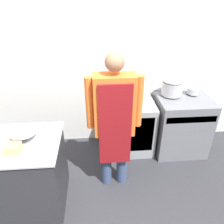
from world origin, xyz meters
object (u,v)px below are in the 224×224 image
at_px(person_cook, 114,118).
at_px(mixing_bowl, 24,136).
at_px(sauce_pot, 193,91).
at_px(plastic_tub, 13,148).
at_px(stove, 180,124).
at_px(fridge_unit, 130,127).
at_px(stock_pot, 172,87).

height_order(person_cook, mixing_bowl, person_cook).
bearing_deg(person_cook, sauce_pot, 30.90).
xyz_separation_m(person_cook, plastic_tub, (-1.07, -0.36, -0.08)).
distance_m(stove, mixing_bowl, 2.32).
bearing_deg(stove, mixing_bowl, -159.17).
distance_m(mixing_bowl, plastic_tub, 0.21).
relative_size(fridge_unit, stock_pot, 2.78).
bearing_deg(stock_pot, plastic_tub, -150.76).
xyz_separation_m(plastic_tub, stock_pot, (2.00, 1.12, 0.12)).
distance_m(stock_pot, sauce_pot, 0.34).
bearing_deg(stove, person_cook, -150.00).
bearing_deg(fridge_unit, stove, -4.32).
distance_m(plastic_tub, sauce_pot, 2.59).
relative_size(fridge_unit, person_cook, 0.47).
bearing_deg(stock_pot, stove, -33.62).
relative_size(stove, person_cook, 0.52).
height_order(mixing_bowl, plastic_tub, mixing_bowl).
relative_size(stove, sauce_pot, 5.49).
bearing_deg(mixing_bowl, plastic_tub, -107.31).
height_order(stove, stock_pot, stock_pot).
distance_m(plastic_tub, stock_pot, 2.30).
bearing_deg(fridge_unit, mixing_bowl, -146.78).
bearing_deg(stock_pot, mixing_bowl, -154.55).
distance_m(fridge_unit, sauce_pot, 1.11).
relative_size(mixing_bowl, plastic_tub, 1.93).
xyz_separation_m(fridge_unit, stock_pot, (0.62, 0.06, 0.65)).
bearing_deg(person_cook, stove, 30.00).
xyz_separation_m(person_cook, stock_pot, (0.94, 0.76, 0.04)).
xyz_separation_m(stove, mixing_bowl, (-2.12, -0.81, 0.50)).
height_order(fridge_unit, mixing_bowl, mixing_bowl).
distance_m(stove, stock_pot, 0.64).
distance_m(mixing_bowl, sauce_pot, 2.45).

